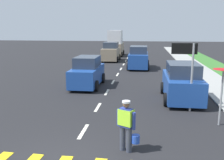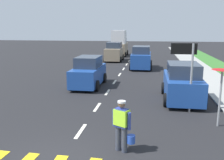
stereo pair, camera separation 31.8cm
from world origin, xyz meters
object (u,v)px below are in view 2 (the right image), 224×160
object	(u,v)px
road_worker	(122,124)
car_oncoming_lead	(89,72)
lane_direction_sign	(187,61)
delivery_truck	(119,44)
car_oncoming_second	(114,52)
yield_sign	(222,76)
car_parked_curbside	(182,83)
car_outgoing_far	(141,58)

from	to	relation	value
road_worker	car_oncoming_lead	bearing A→B (deg)	110.52
lane_direction_sign	delivery_truck	xyz separation A→B (m)	(-6.05, 23.45, -0.80)
delivery_truck	car_oncoming_second	xyz separation A→B (m)	(0.09, -5.67, -0.58)
delivery_truck	car_oncoming_lead	bearing A→B (deg)	-89.08
yield_sign	delivery_truck	distance (m)	26.08
lane_direction_sign	delivery_truck	bearing A→B (deg)	104.46
yield_sign	car_parked_curbside	world-z (taller)	yield_sign
delivery_truck	car_outgoing_far	distance (m)	11.48
delivery_truck	lane_direction_sign	bearing A→B (deg)	-75.54
delivery_truck	car_parked_curbside	xyz separation A→B (m)	(6.15, -21.52, -0.66)
yield_sign	car_oncoming_second	bearing A→B (deg)	110.04
car_parked_curbside	road_worker	bearing A→B (deg)	-112.15
lane_direction_sign	road_worker	bearing A→B (deg)	-119.48
car_oncoming_second	car_oncoming_lead	xyz separation A→B (m)	(0.21, -13.29, -0.11)
car_outgoing_far	car_oncoming_second	distance (m)	6.25
road_worker	lane_direction_sign	xyz separation A→B (m)	(2.44, 4.32, 1.48)
lane_direction_sign	car_oncoming_second	bearing A→B (deg)	108.51
yield_sign	delivery_truck	world-z (taller)	delivery_truck
delivery_truck	car_outgoing_far	size ratio (longest dim) A/B	1.14
car_outgoing_far	car_oncoming_second	world-z (taller)	car_oncoming_second
lane_direction_sign	delivery_truck	size ratio (longest dim) A/B	0.70
delivery_truck	car_oncoming_lead	world-z (taller)	delivery_truck
yield_sign	car_oncoming_lead	size ratio (longest dim) A/B	0.56
lane_direction_sign	car_oncoming_second	xyz separation A→B (m)	(-5.95, 17.78, -1.37)
car_oncoming_second	yield_sign	bearing A→B (deg)	-69.96
yield_sign	lane_direction_sign	world-z (taller)	lane_direction_sign
car_parked_curbside	lane_direction_sign	bearing A→B (deg)	-93.00
car_outgoing_far	car_parked_curbside	world-z (taller)	car_outgoing_far
yield_sign	car_outgoing_far	distance (m)	14.66
lane_direction_sign	car_outgoing_far	distance (m)	12.87
road_worker	lane_direction_sign	world-z (taller)	lane_direction_sign
yield_sign	car_outgoing_far	bearing A→B (deg)	104.53
car_parked_curbside	car_outgoing_far	bearing A→B (deg)	104.01
yield_sign	car_parked_curbside	distance (m)	3.85
lane_direction_sign	car_oncoming_lead	bearing A→B (deg)	141.98
road_worker	car_outgoing_far	xyz separation A→B (m)	(-0.10, 16.86, 0.08)
road_worker	car_parked_curbside	distance (m)	6.75
car_oncoming_second	car_parked_curbside	world-z (taller)	car_oncoming_second
car_outgoing_far	car_oncoming_lead	distance (m)	8.66
car_outgoing_far	car_parked_curbside	distance (m)	10.94
car_parked_curbside	car_oncoming_second	bearing A→B (deg)	110.90
lane_direction_sign	car_parked_curbside	xyz separation A→B (m)	(0.10, 1.93, -1.46)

